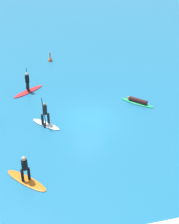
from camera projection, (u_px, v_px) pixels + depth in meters
name	position (u px, v px, depth m)	size (l,w,h in m)	color
ground_plane	(90.00, 118.00, 24.02)	(120.00, 120.00, 0.00)	#1E6B93
surfer_on_green_board	(138.00, 101.00, 25.94)	(2.28, 2.46, 0.42)	#23B266
surfer_on_orange_board	(26.00, 174.00, 17.83)	(2.37, 2.61, 1.65)	orange
surfer_on_white_board	(45.00, 119.00, 22.94)	(2.01, 2.24, 2.33)	white
surfer_on_red_board	(28.00, 87.00, 27.63)	(2.87, 2.44, 2.09)	red
marker_buoy	(50.00, 60.00, 34.15)	(0.41, 0.41, 1.03)	#E55119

